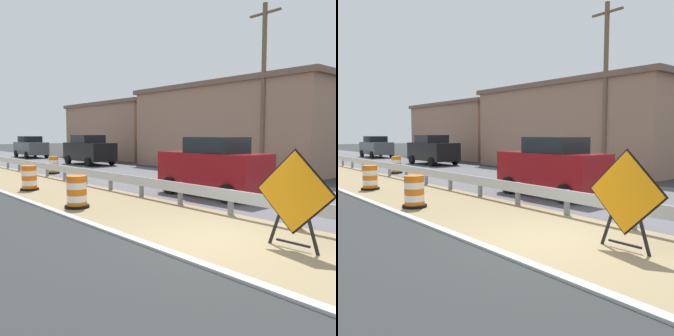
{
  "view_description": "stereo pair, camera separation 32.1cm",
  "coord_description": "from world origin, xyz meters",
  "views": [
    {
      "loc": [
        -5.83,
        -5.2,
        2.25
      ],
      "look_at": [
        2.4,
        4.35,
        1.1
      ],
      "focal_mm": 40.35,
      "sensor_mm": 36.0,
      "label": 1
    },
    {
      "loc": [
        -5.59,
        -5.4,
        2.25
      ],
      "look_at": [
        2.4,
        4.35,
        1.1
      ],
      "focal_mm": 40.35,
      "sensor_mm": 36.0,
      "label": 2
    }
  ],
  "objects": [
    {
      "name": "car_lead_far_lane",
      "position": [
        4.27,
        4.01,
        1.06
      ],
      "size": [
        2.05,
        4.15,
        2.13
      ],
      "rotation": [
        0.0,
        0.0,
        1.6
      ],
      "color": "maroon",
      "rests_on": "ground"
    },
    {
      "name": "traffic_barrel_far",
      "position": [
        3.14,
        15.1,
        0.43
      ],
      "size": [
        0.65,
        0.65,
        0.97
      ],
      "color": "orange",
      "rests_on": "ground"
    },
    {
      "name": "roadside_shop_far",
      "position": [
        15.22,
        24.79,
        2.54
      ],
      "size": [
        7.8,
        12.25,
        5.06
      ],
      "color": "#93705B",
      "rests_on": "ground"
    },
    {
      "name": "roadside_shop_near",
      "position": [
        14.31,
        10.48,
        2.69
      ],
      "size": [
        7.79,
        14.15,
        5.36
      ],
      "color": "#93705B",
      "rests_on": "ground"
    },
    {
      "name": "curb_near_edge",
      "position": [
        -1.3,
        0.0,
        0.0
      ],
      "size": [
        0.2,
        120.0,
        0.11
      ],
      "primitive_type": "cube",
      "color": "#ADADA8",
      "rests_on": "ground"
    },
    {
      "name": "car_trailing_near_lane",
      "position": [
        7.62,
        30.28,
        1.01
      ],
      "size": [
        2.19,
        4.67,
        2.01
      ],
      "rotation": [
        0.0,
        0.0,
        -1.61
      ],
      "color": "#4C5156",
      "rests_on": "ground"
    },
    {
      "name": "warning_sign_diamond",
      "position": [
        0.71,
        -1.34,
        1.06
      ],
      "size": [
        0.08,
        1.68,
        1.98
      ],
      "rotation": [
        0.0,
        0.0,
        3.16
      ],
      "color": "black",
      "rests_on": "ground"
    },
    {
      "name": "median_dirt_strip",
      "position": [
        0.62,
        0.0,
        0.0
      ],
      "size": [
        3.64,
        120.0,
        0.01
      ],
      "primitive_type": "cube",
      "color": "#8E7A56",
      "rests_on": "ground"
    },
    {
      "name": "traffic_barrel_close",
      "position": [
        -0.27,
        9.72,
        0.44
      ],
      "size": [
        0.72,
        0.72,
        0.98
      ],
      "color": "orange",
      "rests_on": "ground"
    },
    {
      "name": "guardrail_median",
      "position": [
        2.2,
        -0.56,
        0.52
      ],
      "size": [
        0.18,
        47.73,
        0.71
      ],
      "color": "#ADB2B7",
      "rests_on": "ground"
    },
    {
      "name": "traffic_barrel_nearest",
      "position": [
        -0.53,
        5.2,
        0.44
      ],
      "size": [
        0.75,
        0.75,
        0.98
      ],
      "color": "orange",
      "rests_on": "ground"
    },
    {
      "name": "ground_plane",
      "position": [
        0.0,
        0.0,
        0.0
      ],
      "size": [
        160.0,
        160.0,
        0.0
      ],
      "primitive_type": "plane",
      "color": "#2B2D2D"
    },
    {
      "name": "utility_pole_near",
      "position": [
        10.54,
        6.36,
        4.54
      ],
      "size": [
        0.24,
        1.8,
        8.75
      ],
      "color": "brown",
      "rests_on": "ground"
    },
    {
      "name": "car_mid_far_lane",
      "position": [
        7.75,
        19.34,
        1.08
      ],
      "size": [
        2.26,
        4.4,
        2.15
      ],
      "rotation": [
        0.0,
        0.0,
        -1.54
      ],
      "color": "black",
      "rests_on": "ground"
    }
  ]
}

